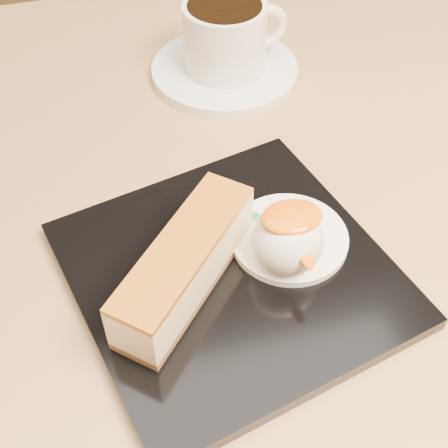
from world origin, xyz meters
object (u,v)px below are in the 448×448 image
object	(u,v)px
table	(229,320)
coffee_cup	(227,35)
cheesecake	(185,265)
saucer	(225,70)
dessert_plate	(231,274)
ice_cream_scoop	(287,240)

from	to	relation	value
table	coffee_cup	bearing A→B (deg)	75.34
table	cheesecake	distance (m)	0.21
saucer	dessert_plate	bearing A→B (deg)	-104.27
table	ice_cream_scoop	bearing A→B (deg)	-71.55
cheesecake	coffee_cup	distance (m)	0.28
dessert_plate	ice_cream_scoop	xyz separation A→B (m)	(0.04, -0.01, 0.03)
dessert_plate	cheesecake	distance (m)	0.05
table	cheesecake	size ratio (longest dim) A/B	6.26
cheesecake	coffee_cup	world-z (taller)	coffee_cup
cheesecake	saucer	distance (m)	0.28
table	coffee_cup	xyz separation A→B (m)	(0.05, 0.19, 0.20)
coffee_cup	cheesecake	bearing A→B (deg)	-120.17
table	dessert_plate	size ratio (longest dim) A/B	3.64
ice_cream_scoop	dessert_plate	bearing A→B (deg)	172.87
saucer	table	bearing A→B (deg)	-104.10
dessert_plate	coffee_cup	distance (m)	0.27
dessert_plate	coffee_cup	world-z (taller)	coffee_cup
coffee_cup	dessert_plate	bearing A→B (deg)	-113.53
cheesecake	ice_cream_scoop	world-z (taller)	ice_cream_scoop
table	cheesecake	world-z (taller)	cheesecake
saucer	coffee_cup	world-z (taller)	coffee_cup
cheesecake	ice_cream_scoop	xyz separation A→B (m)	(0.08, 0.00, 0.00)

